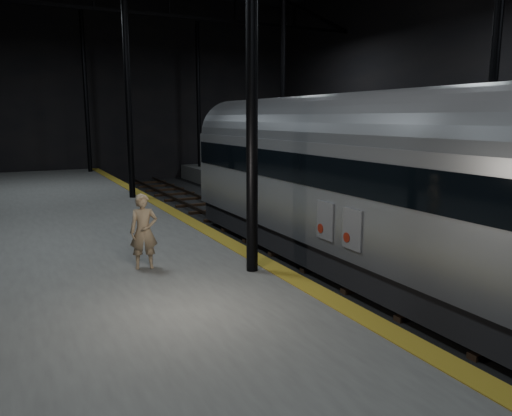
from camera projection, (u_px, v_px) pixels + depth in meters
ground at (301, 252)px, 16.90m from camera, size 44.00×44.00×0.00m
platform_left at (65, 267)px, 13.50m from camera, size 9.00×43.80×1.00m
platform_right at (459, 218)px, 20.12m from camera, size 9.00×43.80×1.00m
tactile_strip at (211, 233)px, 15.28m from camera, size 0.50×43.80×0.01m
track at (301, 250)px, 16.88m from camera, size 2.40×43.00×0.24m
train at (374, 181)px, 13.22m from camera, size 2.83×18.90×5.05m
woman at (144, 231)px, 11.56m from camera, size 0.71×0.54×1.76m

